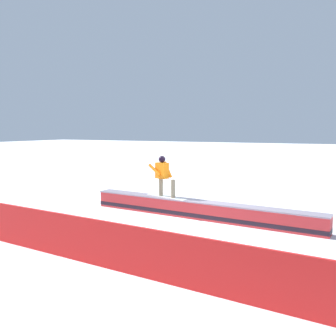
% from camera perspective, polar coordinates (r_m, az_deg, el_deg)
% --- Properties ---
extents(ground_plane, '(120.00, 120.00, 0.00)m').
position_cam_1_polar(ground_plane, '(11.53, 4.68, -7.67)').
color(ground_plane, white).
extents(grind_box, '(7.52, 1.19, 0.55)m').
position_cam_1_polar(grind_box, '(11.48, 4.69, -6.46)').
color(grind_box, red).
rests_on(grind_box, ground_plane).
extents(snowboarder, '(1.60, 0.74, 1.31)m').
position_cam_1_polar(snowboarder, '(11.97, -0.71, -1.07)').
color(snowboarder, silver).
rests_on(snowboarder, grind_box).
extents(safety_fence, '(8.86, 0.87, 0.94)m').
position_cam_1_polar(safety_fence, '(7.49, -8.86, -11.61)').
color(safety_fence, red).
rests_on(safety_fence, ground_plane).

